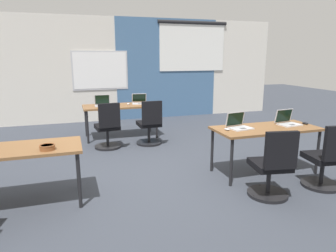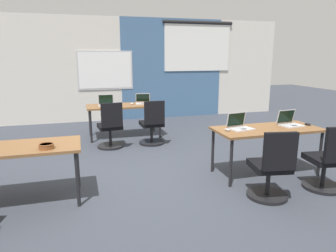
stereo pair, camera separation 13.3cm
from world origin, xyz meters
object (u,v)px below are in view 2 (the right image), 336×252
(mouse_far_left, at_px, (117,104))
(chair_far_left, at_px, (111,129))
(chair_far_right, at_px, (152,126))
(chair_near_right_inner, at_px, (271,171))
(laptop_near_right_end, at_px, (290,122))
(snack_bowl, at_px, (46,146))
(laptop_far_left, at_px, (106,103))
(mouse_near_right_inner, at_px, (227,130))
(laptop_near_right_inner, at_px, (240,125))
(desk_far_center, at_px, (124,108))
(mouse_near_right_end, at_px, (308,124))
(mouse_far_right, at_px, (132,104))
(desk_near_left, at_px, (11,152))
(chair_near_right_end, at_px, (328,164))
(desk_near_right, at_px, (267,132))
(laptop_far_right, at_px, (143,101))

(mouse_far_left, bearing_deg, chair_far_left, -106.14)
(chair_far_right, xyz_separation_m, chair_near_right_inner, (0.86, -2.81, 0.00))
(laptop_near_right_end, height_order, snack_bowl, laptop_near_right_end)
(laptop_far_left, bearing_deg, mouse_near_right_inner, -59.81)
(chair_far_right, bearing_deg, laptop_near_right_inner, 112.83)
(desk_far_center, height_order, mouse_near_right_end, mouse_near_right_end)
(mouse_near_right_inner, bearing_deg, mouse_near_right_end, -0.85)
(desk_far_center, bearing_deg, mouse_far_left, -173.79)
(desk_far_center, bearing_deg, mouse_far_right, 5.28)
(desk_near_left, bearing_deg, laptop_near_right_end, 0.91)
(chair_far_right, bearing_deg, chair_near_right_end, 120.77)
(chair_far_right, relative_size, laptop_near_right_inner, 2.46)
(mouse_near_right_inner, bearing_deg, chair_near_right_inner, -74.75)
(desk_near_right, bearing_deg, mouse_far_left, 124.47)
(mouse_near_right_end, bearing_deg, snack_bowl, -177.31)
(desk_near_right, relative_size, snack_bowl, 9.01)
(mouse_far_right, height_order, chair_near_right_end, chair_near_right_end)
(mouse_near_right_inner, bearing_deg, laptop_far_left, 117.77)
(chair_far_left, xyz_separation_m, mouse_near_right_inner, (1.48, -2.00, 0.36))
(laptop_far_right, xyz_separation_m, snack_bowl, (-1.78, -3.08, -0.01))
(laptop_far_right, height_order, chair_far_left, laptop_far_right)
(chair_near_right_inner, bearing_deg, laptop_far_right, -67.08)
(chair_far_left, relative_size, snack_bowl, 5.18)
(mouse_far_left, relative_size, mouse_near_right_end, 0.91)
(laptop_far_left, relative_size, laptop_near_right_end, 0.95)
(mouse_far_right, height_order, mouse_near_right_inner, same)
(laptop_near_right_inner, distance_m, chair_near_right_inner, 0.95)
(desk_near_right, xyz_separation_m, laptop_far_left, (-2.13, 2.82, 0.11))
(snack_bowl, bearing_deg, chair_near_right_end, -9.32)
(mouse_far_left, relative_size, chair_far_left, 0.11)
(mouse_near_right_end, distance_m, mouse_near_right_inner, 1.37)
(mouse_far_right, relative_size, chair_far_left, 0.12)
(desk_far_center, relative_size, laptop_far_left, 4.69)
(chair_near_right_end, bearing_deg, mouse_far_right, -52.17)
(laptop_far_left, distance_m, snack_bowl, 3.15)
(desk_near_left, bearing_deg, chair_far_left, 55.82)
(chair_near_right_end, bearing_deg, laptop_far_right, -56.04)
(desk_far_center, relative_size, mouse_far_left, 15.46)
(desk_far_center, distance_m, chair_near_right_end, 4.20)
(mouse_near_right_inner, bearing_deg, chair_far_left, 126.47)
(chair_far_left, xyz_separation_m, snack_bowl, (-0.95, -2.20, 0.38))
(desk_near_left, relative_size, mouse_far_left, 15.46)
(desk_near_right, height_order, laptop_far_right, laptop_far_right)
(laptop_far_right, bearing_deg, mouse_far_right, -155.91)
(desk_near_left, distance_m, laptop_far_right, 3.63)
(chair_far_right, bearing_deg, laptop_far_right, -90.64)
(desk_near_left, relative_size, mouse_far_right, 14.03)
(chair_far_left, distance_m, laptop_near_right_end, 3.25)
(desk_near_left, height_order, laptop_near_right_inner, laptop_near_right_inner)
(desk_near_right, distance_m, mouse_far_right, 3.23)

